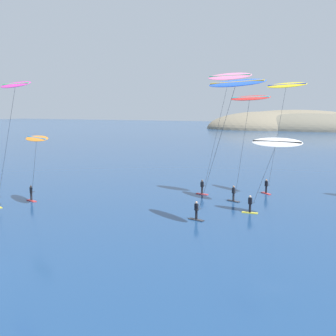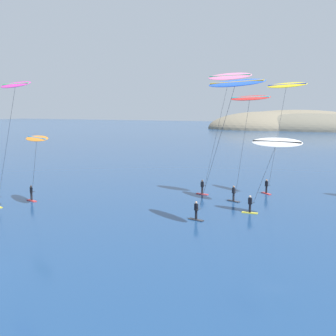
{
  "view_description": "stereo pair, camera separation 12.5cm",
  "coord_description": "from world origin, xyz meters",
  "views": [
    {
      "loc": [
        22.19,
        -14.95,
        9.84
      ],
      "look_at": [
        3.14,
        23.22,
        3.83
      ],
      "focal_mm": 45.0,
      "sensor_mm": 36.0,
      "label": 1
    },
    {
      "loc": [
        22.3,
        -14.9,
        9.84
      ],
      "look_at": [
        3.14,
        23.22,
        3.83
      ],
      "focal_mm": 45.0,
      "sensor_mm": 36.0,
      "label": 2
    }
  ],
  "objects": [
    {
      "name": "kitesurfer_magenta",
      "position": [
        -7.53,
        13.31,
        11.06
      ],
      "size": [
        7.83,
        3.04,
        12.37
      ],
      "color": "yellow",
      "rests_on": "ground"
    },
    {
      "name": "kitesurfer_red",
      "position": [
        10.39,
        26.74,
        10.14
      ],
      "size": [
        5.43,
        3.95,
        11.24
      ],
      "color": "#2D2D33",
      "rests_on": "ground"
    },
    {
      "name": "kitesurfer_orange",
      "position": [
        -8.73,
        17.09,
        6.41
      ],
      "size": [
        5.67,
        3.75,
        7.2
      ],
      "color": "red",
      "rests_on": "ground"
    },
    {
      "name": "headland_island",
      "position": [
        -6.47,
        197.22,
        0.0
      ],
      "size": [
        119.45,
        47.95,
        18.71
      ],
      "color": "#6B6656",
      "rests_on": "ground"
    },
    {
      "name": "kitesurfer_pink",
      "position": [
        7.36,
        29.01,
        12.38
      ],
      "size": [
        6.77,
        2.6,
        13.76
      ],
      "color": "red",
      "rests_on": "ground"
    },
    {
      "name": "kitesurfer_yellow",
      "position": [
        12.81,
        32.25,
        11.4
      ],
      "size": [
        5.47,
        3.88,
        12.75
      ],
      "color": "red",
      "rests_on": "ground"
    },
    {
      "name": "kitesurfer_white",
      "position": [
        13.88,
        23.12,
        6.28
      ],
      "size": [
        5.57,
        1.91,
        7.32
      ],
      "color": "yellow",
      "rests_on": "ground"
    },
    {
      "name": "kitesurfer_blue",
      "position": [
        11.89,
        16.92,
        10.99
      ],
      "size": [
        7.77,
        4.37,
        12.19
      ],
      "color": "#2D2D33",
      "rests_on": "ground"
    }
  ]
}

